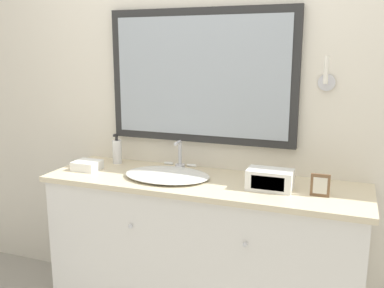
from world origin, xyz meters
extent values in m
cube|color=silver|center=(0.00, 0.58, 1.27)|extent=(8.00, 0.06, 2.55)
cube|color=#282828|center=(-0.10, 0.53, 1.42)|extent=(1.14, 0.04, 0.78)
cube|color=#9EA8B2|center=(-0.10, 0.51, 1.42)|extent=(1.05, 0.01, 0.69)
cylinder|color=silver|center=(0.61, 0.54, 1.40)|extent=(0.09, 0.01, 0.09)
cylinder|color=silver|center=(0.61, 0.49, 1.40)|extent=(0.02, 0.10, 0.02)
cylinder|color=white|center=(0.61, 0.44, 1.47)|extent=(0.02, 0.02, 0.14)
cube|color=silver|center=(0.00, 0.28, 0.42)|extent=(1.72, 0.50, 0.84)
cube|color=beige|center=(0.00, 0.28, 0.85)|extent=(1.78, 0.53, 0.03)
sphere|color=silver|center=(-0.31, 0.02, 0.65)|extent=(0.02, 0.02, 0.02)
sphere|color=silver|center=(0.31, 0.02, 0.65)|extent=(0.02, 0.02, 0.02)
ellipsoid|color=white|center=(-0.20, 0.26, 0.88)|extent=(0.49, 0.35, 0.03)
cylinder|color=silver|center=(-0.20, 0.45, 0.88)|extent=(0.06, 0.06, 0.03)
cylinder|color=silver|center=(-0.20, 0.45, 0.97)|extent=(0.02, 0.02, 0.14)
cylinder|color=silver|center=(-0.20, 0.42, 1.04)|extent=(0.02, 0.07, 0.02)
cylinder|color=white|center=(-0.27, 0.45, 0.90)|extent=(0.06, 0.02, 0.02)
cylinder|color=white|center=(-0.12, 0.45, 0.90)|extent=(0.06, 0.02, 0.02)
cylinder|color=white|center=(-0.62, 0.44, 0.94)|extent=(0.06, 0.06, 0.15)
cylinder|color=black|center=(-0.62, 0.44, 1.03)|extent=(0.02, 0.02, 0.04)
cube|color=black|center=(-0.62, 0.43, 1.05)|extent=(0.02, 0.03, 0.01)
cube|color=white|center=(0.38, 0.26, 0.92)|extent=(0.23, 0.14, 0.10)
cube|color=black|center=(0.38, 0.19, 0.92)|extent=(0.17, 0.01, 0.07)
cube|color=brown|center=(0.63, 0.24, 0.92)|extent=(0.09, 0.01, 0.11)
cube|color=beige|center=(0.63, 0.23, 0.92)|extent=(0.07, 0.00, 0.08)
cube|color=white|center=(-0.72, 0.24, 0.89)|extent=(0.15, 0.13, 0.05)
camera|label=1|loc=(0.75, -1.85, 1.56)|focal=40.00mm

